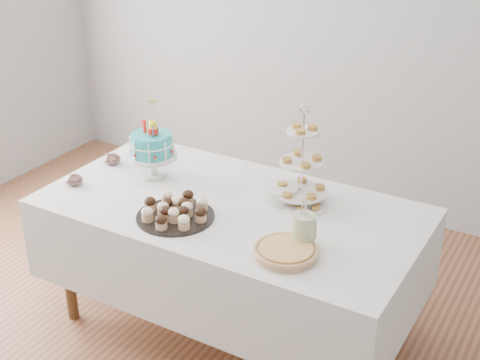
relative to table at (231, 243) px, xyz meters
The scene contains 12 objects.
floor 0.62m from the table, 90.00° to the right, with size 5.00×5.00×0.00m, color brown.
walls 0.86m from the table, 90.00° to the right, with size 5.04×4.04×2.70m.
table is the anchor object (origin of this frame).
birthday_cake 0.64m from the table, behind, with size 0.28×0.28×0.43m.
cupcake_tray 0.40m from the table, 123.14° to the right, with size 0.38×0.38×0.09m.
pie 0.60m from the table, 32.36° to the right, with size 0.29×0.29×0.05m.
tiered_stand 0.57m from the table, 35.85° to the left, with size 0.27×0.27×0.52m.
plate_stack 0.37m from the table, 43.14° to the left, with size 0.18×0.18×0.07m.
pastry_plate 0.45m from the table, 26.21° to the left, with size 0.22×0.22×0.03m.
jam_bowl_a 0.91m from the table, 165.05° to the right, with size 0.10×0.10×0.06m.
jam_bowl_b 0.88m from the table, behind, with size 0.10×0.10×0.06m.
utensil_pitcher 0.60m from the table, 19.38° to the right, with size 0.11×0.11×0.24m.
Camera 1 is at (1.54, -2.24, 2.35)m, focal length 50.00 mm.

